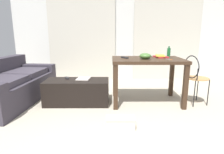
% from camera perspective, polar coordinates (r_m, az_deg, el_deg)
% --- Properties ---
extents(ground_plane, '(7.86, 7.86, 0.00)m').
position_cam_1_polar(ground_plane, '(3.24, 5.89, -8.66)').
color(ground_plane, '#B2A893').
extents(wall_back, '(5.67, 0.10, 2.47)m').
position_cam_1_polar(wall_back, '(5.05, 3.71, 13.32)').
color(wall_back, silver).
rests_on(wall_back, ground).
extents(curtains, '(3.88, 0.03, 2.21)m').
position_cam_1_polar(curtains, '(4.97, 3.76, 11.82)').
color(curtains, beige).
rests_on(curtains, ground).
extents(couch, '(1.04, 1.94, 0.75)m').
position_cam_1_polar(couch, '(3.81, -28.33, -2.27)').
color(couch, '#38333D').
rests_on(couch, ground).
extents(coffee_table, '(1.08, 0.50, 0.41)m').
position_cam_1_polar(coffee_table, '(3.34, -10.42, -4.37)').
color(coffee_table, black).
rests_on(coffee_table, ground).
extents(craft_table, '(1.20, 0.80, 0.78)m').
position_cam_1_polar(craft_table, '(3.31, 10.53, 3.56)').
color(craft_table, '#382619').
rests_on(craft_table, ground).
extents(wire_chair, '(0.38, 0.41, 0.84)m').
position_cam_1_polar(wire_chair, '(3.46, 23.55, 0.79)').
color(wire_chair, '#B7844C').
rests_on(wire_chair, ground).
extents(bottle_near, '(0.06, 0.06, 0.19)m').
position_cam_1_polar(bottle_near, '(3.66, 16.70, 7.16)').
color(bottle_near, '#195B2D').
rests_on(bottle_near, craft_table).
extents(bowl, '(0.20, 0.20, 0.10)m').
position_cam_1_polar(bowl, '(3.21, 9.97, 6.24)').
color(bowl, '#477033').
rests_on(bowl, craft_table).
extents(book_stack, '(0.23, 0.31, 0.04)m').
position_cam_1_polar(book_stack, '(3.50, 14.38, 6.06)').
color(book_stack, red).
rests_on(book_stack, craft_table).
extents(tv_remote_on_table, '(0.13, 0.17, 0.02)m').
position_cam_1_polar(tv_remote_on_table, '(3.28, 3.85, 5.88)').
color(tv_remote_on_table, '#232326').
rests_on(tv_remote_on_table, craft_table).
extents(scissors, '(0.08, 0.12, 0.00)m').
position_cam_1_polar(scissors, '(3.23, 17.07, 5.08)').
color(scissors, '#9EA0A5').
rests_on(scissors, craft_table).
extents(tv_remote_primary, '(0.10, 0.15, 0.02)m').
position_cam_1_polar(tv_remote_primary, '(3.44, -13.41, -0.27)').
color(tv_remote_primary, '#232326').
rests_on(tv_remote_primary, coffee_table).
extents(magazine, '(0.24, 0.26, 0.02)m').
position_cam_1_polar(magazine, '(3.34, -8.60, -0.48)').
color(magazine, silver).
rests_on(magazine, coffee_table).
extents(shoebox, '(0.37, 0.20, 0.14)m').
position_cam_1_polar(shoebox, '(2.50, 2.60, -13.50)').
color(shoebox, beige).
rests_on(shoebox, ground).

